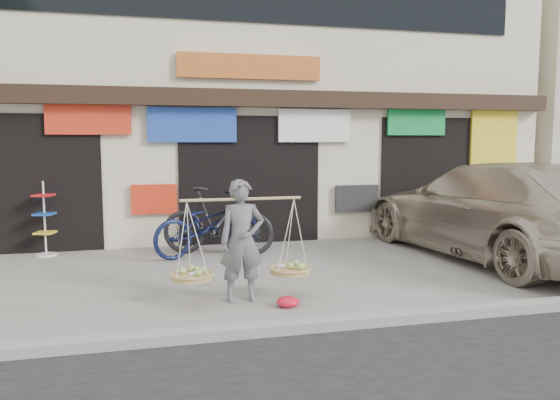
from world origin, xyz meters
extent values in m
plane|color=gray|center=(0.00, 0.00, 0.00)|extent=(70.00, 70.00, 0.00)
cube|color=gray|center=(0.00, -2.00, 0.06)|extent=(70.00, 0.25, 0.12)
cube|color=beige|center=(0.00, 6.50, 3.50)|extent=(14.00, 6.00, 7.00)
cube|color=black|center=(0.00, 3.35, 3.05)|extent=(14.00, 0.35, 0.35)
cube|color=black|center=(-4.50, 3.75, 1.35)|extent=(3.00, 0.60, 2.70)
cube|color=black|center=(0.00, 3.75, 1.35)|extent=(3.00, 0.60, 2.70)
cube|color=black|center=(4.50, 3.75, 1.35)|extent=(3.00, 0.60, 2.70)
cube|color=red|center=(-3.20, 3.42, 2.60)|extent=(1.60, 0.08, 0.60)
cube|color=#2247B1|center=(-1.20, 3.42, 2.50)|extent=(1.80, 0.08, 0.70)
cube|color=white|center=(1.40, 3.42, 2.50)|extent=(1.60, 0.08, 0.70)
cube|color=#149140|center=(3.80, 3.42, 2.60)|extent=(1.40, 0.08, 0.60)
cube|color=yellow|center=(5.80, 3.42, 2.20)|extent=(1.20, 0.08, 1.40)
cube|color=red|center=(-2.00, 3.42, 1.00)|extent=(0.90, 0.08, 0.60)
cube|color=#282828|center=(2.40, 3.42, 0.90)|extent=(1.00, 0.08, 0.60)
cube|color=#CC6124|center=(0.00, 3.42, 3.70)|extent=(3.00, 0.08, 0.50)
imported|color=slate|center=(-0.91, -0.66, 0.84)|extent=(0.61, 0.40, 1.67)
cylinder|color=tan|center=(-0.91, -0.66, 1.41)|extent=(1.65, 0.05, 0.04)
cylinder|color=tan|center=(-1.59, -0.66, 0.38)|extent=(0.56, 0.56, 0.07)
ellipsoid|color=#A5BF66|center=(-1.59, -0.66, 0.44)|extent=(0.39, 0.39, 0.10)
cylinder|color=tan|center=(-0.22, -0.66, 0.38)|extent=(0.56, 0.56, 0.07)
ellipsoid|color=#A5BF66|center=(-0.22, -0.66, 0.44)|extent=(0.39, 0.39, 0.10)
imported|color=black|center=(-0.84, 2.42, 0.66)|extent=(2.25, 1.38, 1.31)
imported|color=#0E1535|center=(-1.02, 2.44, 0.59)|extent=(2.38, 1.58, 1.18)
imported|color=#B9AA95|center=(4.16, 0.96, 0.90)|extent=(3.10, 6.42, 1.80)
cube|color=black|center=(3.89, 3.90, 0.55)|extent=(1.70, 0.26, 0.45)
cube|color=silver|center=(3.88, 3.97, 0.45)|extent=(0.45, 0.06, 0.12)
cylinder|color=silver|center=(-4.03, 3.13, 0.02)|extent=(0.39, 0.39, 0.04)
cylinder|color=silver|center=(-4.03, 3.13, 0.71)|extent=(0.04, 0.04, 1.43)
cube|color=yellow|center=(-4.03, 3.13, 0.45)|extent=(0.41, 0.41, 0.04)
cube|color=#194CB2|center=(-4.03, 3.13, 0.80)|extent=(0.41, 0.41, 0.04)
cube|color=red|center=(-4.03, 3.13, 1.16)|extent=(0.41, 0.41, 0.04)
ellipsoid|color=red|center=(-0.37, -1.08, 0.07)|extent=(0.31, 0.25, 0.14)
camera|label=1|loc=(-2.16, -7.86, 2.20)|focal=35.00mm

